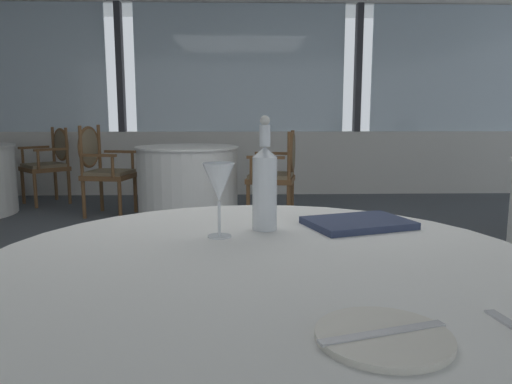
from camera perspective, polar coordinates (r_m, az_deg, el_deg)
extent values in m
plane|color=#4C5156|center=(2.97, -1.83, -12.25)|extent=(13.30, 13.30, 0.00)
cube|color=silver|center=(6.64, -1.83, 3.41)|extent=(10.02, 0.12, 0.85)
cube|color=silver|center=(6.65, -1.89, 14.23)|extent=(2.76, 0.02, 1.66)
cube|color=#333338|center=(6.82, -15.61, 13.79)|extent=(0.08, 0.14, 1.66)
cube|color=silver|center=(7.35, 24.12, 12.97)|extent=(2.76, 0.02, 1.66)
cube|color=#333338|center=(6.81, 11.85, 13.93)|extent=(0.08, 0.14, 1.66)
cylinder|color=white|center=(1.15, 0.80, -8.03)|extent=(1.30, 1.30, 0.02)
cylinder|color=silver|center=(0.77, 14.67, -16.00)|extent=(0.20, 0.20, 0.01)
cube|color=silver|center=(0.77, 14.69, -15.65)|extent=(0.20, 0.08, 0.00)
cylinder|color=white|center=(1.39, 1.02, -0.19)|extent=(0.07, 0.07, 0.21)
cone|color=white|center=(1.37, 1.04, 4.73)|extent=(0.07, 0.07, 0.03)
cylinder|color=white|center=(1.37, 1.04, 6.61)|extent=(0.03, 0.03, 0.06)
sphere|color=silver|center=(1.37, 1.05, 8.37)|extent=(0.03, 0.03, 0.03)
cylinder|color=white|center=(1.32, -4.30, -5.17)|extent=(0.06, 0.06, 0.00)
cylinder|color=white|center=(1.31, -4.32, -3.09)|extent=(0.01, 0.01, 0.09)
cone|color=white|center=(1.30, -4.37, 1.16)|extent=(0.09, 0.09, 0.10)
cube|color=#2D3856|center=(1.47, 11.84, -3.56)|extent=(0.34, 0.28, 0.02)
cylinder|color=white|center=(5.10, -8.04, 5.20)|extent=(1.06, 1.06, 0.02)
cylinder|color=white|center=(5.13, -7.95, 1.00)|extent=(1.03, 1.03, 0.73)
cube|color=brown|center=(4.94, 1.75, 1.48)|extent=(0.54, 0.54, 0.05)
cube|color=#75664C|center=(4.94, 1.75, 1.98)|extent=(0.49, 0.49, 0.04)
cylinder|color=brown|center=(4.81, -0.92, -1.45)|extent=(0.04, 0.04, 0.40)
cylinder|color=brown|center=(5.20, -0.17, -0.65)|extent=(0.04, 0.04, 0.40)
cylinder|color=brown|center=(4.76, 3.82, -1.58)|extent=(0.04, 0.04, 0.40)
cylinder|color=brown|center=(5.15, 4.23, -0.77)|extent=(0.04, 0.04, 0.40)
cylinder|color=brown|center=(4.70, 3.89, 4.22)|extent=(0.04, 0.04, 0.47)
cylinder|color=brown|center=(5.09, 4.29, 4.60)|extent=(0.04, 0.04, 0.47)
ellipsoid|color=#75664C|center=(4.89, 4.27, 4.69)|extent=(0.12, 0.39, 0.39)
torus|color=brown|center=(4.89, 4.27, 4.69)|extent=(0.11, 0.40, 0.40)
cube|color=brown|center=(4.67, 1.14, 4.06)|extent=(0.37, 0.10, 0.03)
cylinder|color=brown|center=(4.71, -0.57, 2.75)|extent=(0.03, 0.03, 0.22)
cube|color=brown|center=(5.17, 1.89, 4.54)|extent=(0.37, 0.10, 0.03)
cylinder|color=brown|center=(5.20, 0.34, 3.36)|extent=(0.03, 0.03, 0.22)
cube|color=brown|center=(5.44, -16.78, 1.78)|extent=(0.54, 0.54, 0.05)
cube|color=#75664C|center=(5.44, -16.80, 2.23)|extent=(0.49, 0.49, 0.04)
cylinder|color=brown|center=(5.57, -13.93, -0.28)|extent=(0.04, 0.04, 0.40)
cylinder|color=brown|center=(5.21, -15.63, -0.98)|extent=(0.04, 0.04, 0.40)
cylinder|color=brown|center=(5.74, -17.62, -0.17)|extent=(0.04, 0.04, 0.40)
cylinder|color=brown|center=(5.39, -19.50, -0.85)|extent=(0.04, 0.04, 0.40)
cylinder|color=brown|center=(5.68, -17.86, 4.89)|extent=(0.04, 0.04, 0.52)
cylinder|color=brown|center=(5.33, -19.79, 4.54)|extent=(0.04, 0.04, 0.52)
ellipsoid|color=#75664C|center=(5.51, -18.95, 4.99)|extent=(0.12, 0.39, 0.43)
torus|color=brown|center=(5.51, -18.95, 4.99)|extent=(0.11, 0.44, 0.45)
cube|color=brown|center=(5.64, -15.61, 4.57)|extent=(0.37, 0.10, 0.03)
cylinder|color=brown|center=(5.59, -14.24, 3.46)|extent=(0.03, 0.03, 0.22)
cube|color=brown|center=(5.19, -17.89, 4.11)|extent=(0.37, 0.10, 0.03)
cylinder|color=brown|center=(5.13, -16.43, 2.89)|extent=(0.03, 0.03, 0.22)
cube|color=brown|center=(6.42, -23.47, 2.52)|extent=(0.65, 0.65, 0.05)
cube|color=#75664C|center=(6.42, -23.50, 2.91)|extent=(0.60, 0.60, 0.04)
cylinder|color=brown|center=(6.20, -24.40, 0.12)|extent=(0.04, 0.04, 0.41)
cylinder|color=brown|center=(6.57, -25.60, 0.51)|extent=(0.04, 0.04, 0.41)
cylinder|color=brown|center=(6.34, -21.01, 0.52)|extent=(0.04, 0.04, 0.41)
cylinder|color=brown|center=(6.71, -22.37, 0.88)|extent=(0.04, 0.04, 0.41)
cylinder|color=brown|center=(6.29, -21.26, 4.90)|extent=(0.04, 0.04, 0.47)
cylinder|color=brown|center=(6.66, -22.62, 5.02)|extent=(0.04, 0.04, 0.47)
ellipsoid|color=#75664C|center=(6.48, -21.85, 5.18)|extent=(0.30, 0.32, 0.39)
torus|color=brown|center=(6.48, -21.85, 5.18)|extent=(0.30, 0.32, 0.41)
cube|color=brown|center=(6.16, -22.96, 4.60)|extent=(0.30, 0.28, 0.03)
cylinder|color=brown|center=(6.12, -24.12, 3.47)|extent=(0.03, 0.03, 0.22)
cube|color=brown|center=(6.63, -24.55, 4.77)|extent=(0.30, 0.28, 0.03)
cylinder|color=brown|center=(6.59, -25.63, 3.71)|extent=(0.03, 0.03, 0.22)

